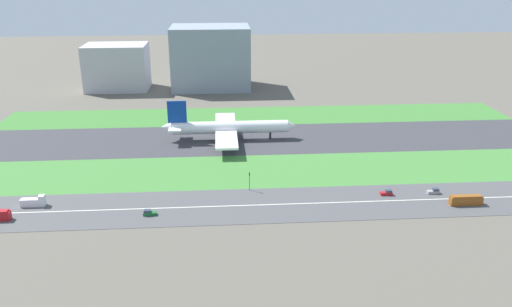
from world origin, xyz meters
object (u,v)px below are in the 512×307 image
at_px(truck_0, 34,202).
at_px(fuel_tank_west, 211,63).
at_px(car_0, 434,191).
at_px(car_1, 149,213).
at_px(airliner, 227,127).
at_px(bus_1, 466,200).
at_px(traffic_light, 249,180).
at_px(terminal_building, 117,67).
at_px(car_2, 387,193).
at_px(hangar_building, 211,57).

xyz_separation_m(truck_0, fuel_tank_west, (59.95, 227.00, 6.97)).
relative_size(car_0, car_1, 1.00).
relative_size(airliner, bus_1, 5.60).
xyz_separation_m(truck_0, car_0, (144.78, 0.00, -0.75)).
bearing_deg(traffic_light, terminal_building, 114.47).
bearing_deg(car_2, car_0, 0.00).
relative_size(car_2, terminal_building, 0.11).
distance_m(car_1, traffic_light, 39.73).
bearing_deg(truck_0, car_0, 0.00).
relative_size(car_1, hangar_building, 0.08).
height_order(airliner, car_0, airliner).
relative_size(bus_1, truck_0, 1.38).
height_order(bus_1, car_1, bus_1).
bearing_deg(car_0, traffic_light, 173.31).
distance_m(airliner, car_0, 101.87).
xyz_separation_m(car_1, fuel_tank_west, (18.64, 237.00, 7.72)).
xyz_separation_m(bus_1, truck_0, (-152.24, 10.00, -0.15)).
distance_m(bus_1, car_1, 110.93).
height_order(car_0, car_1, same).
height_order(traffic_light, hangar_building, hangar_building).
relative_size(bus_1, car_0, 2.64).
distance_m(car_2, hangar_building, 194.66).
height_order(car_1, hangar_building, hangar_building).
xyz_separation_m(traffic_light, fuel_tank_west, (-16.62, 219.01, 4.35)).
xyz_separation_m(car_1, hangar_building, (19.50, 192.00, 19.89)).
bearing_deg(hangar_building, fuel_tank_west, 91.08).
relative_size(terminal_building, hangar_building, 0.78).
bearing_deg(car_2, bus_1, -21.57).
bearing_deg(airliner, fuel_tank_west, 93.30).
bearing_deg(hangar_building, truck_0, -108.47).
bearing_deg(car_1, traffic_light, -152.97).
bearing_deg(fuel_tank_west, terminal_building, -144.28).
relative_size(bus_1, car_2, 2.64).
bearing_deg(traffic_light, hangar_building, 95.18).
xyz_separation_m(car_2, terminal_building, (-129.56, 182.00, 14.17)).
distance_m(truck_0, terminal_building, 182.51).
relative_size(airliner, terminal_building, 1.58).
height_order(hangar_building, fuel_tank_west, hangar_building).
relative_size(airliner, car_1, 14.77).
distance_m(bus_1, hangar_building, 213.51).
bearing_deg(traffic_light, airliner, 97.09).
bearing_deg(truck_0, fuel_tank_west, 75.21).
xyz_separation_m(traffic_light, hangar_building, (-15.77, 174.01, 16.53)).
height_order(car_0, fuel_tank_west, fuel_tank_west).
relative_size(truck_0, fuel_tank_west, 0.35).
height_order(bus_1, truck_0, truck_0).
relative_size(traffic_light, hangar_building, 0.14).
bearing_deg(traffic_light, truck_0, -174.04).
height_order(car_1, terminal_building, terminal_building).
relative_size(airliner, fuel_tank_west, 2.67).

